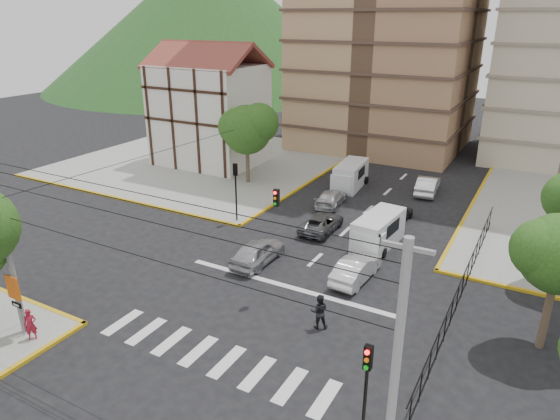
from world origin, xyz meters
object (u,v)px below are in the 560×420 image
Objects in this scene: van_left_lane at (350,176)px; car_white_front_right at (356,269)px; traffic_light_nw at (236,183)px; van_right_lane at (377,232)px; pedestrian_crosswalk at (319,311)px; traffic_light_se at (366,382)px; car_silver_front_left at (258,252)px; district_sign at (14,293)px; pedestrian_sw_corner at (30,325)px.

van_left_lane is 16.84m from car_white_front_right.
traffic_light_nw reaches higher than van_right_lane.
van_right_lane is 10.26m from pedestrian_crosswalk.
car_silver_front_left is at bearing 135.19° from traffic_light_se.
district_sign is at bearing -93.36° from traffic_light_nw.
district_sign reaches higher than pedestrian_sw_corner.
van_right_lane is at bearing 106.96° from traffic_light_se.
van_left_lane is at bearing 79.21° from district_sign.
car_silver_front_left is at bearing -45.42° from traffic_light_nw.
traffic_light_se is 2.79× the size of pedestrian_sw_corner.
pedestrian_sw_corner is (0.66, 0.04, -1.51)m from district_sign.
traffic_light_se is 29.40m from van_left_lane.
district_sign is (-16.60, -1.44, -0.66)m from traffic_light_se.
car_white_front_right is at bearing -116.89° from pedestrian_crosswalk.
traffic_light_nw is 17.14m from pedestrian_sw_corner.
van_left_lane is 16.42m from car_silver_front_left.
van_right_lane is at bearing 4.68° from traffic_light_nw.
car_silver_front_left is at bearing 64.43° from district_sign.
district_sign reaches higher than car_silver_front_left.
pedestrian_sw_corner is at bearing -91.14° from traffic_light_nw.
district_sign is 0.74× the size of car_white_front_right.
car_white_front_right is (11.96, 13.04, -1.74)m from district_sign.
van_left_lane is 28.92m from pedestrian_sw_corner.
traffic_light_se is 2.40× the size of pedestrian_crosswalk.
traffic_light_nw reaches higher than pedestrian_crosswalk.
car_silver_front_left is (0.37, -16.41, -0.33)m from van_left_lane.
traffic_light_nw reaches higher than van_left_lane.
traffic_light_se is 16.14m from pedestrian_sw_corner.
traffic_light_se reaches higher than district_sign.
pedestrian_crosswalk reaches higher than pedestrian_sw_corner.
traffic_light_se is 22.06m from traffic_light_nw.
traffic_light_se and traffic_light_nw have the same top height.
van_right_lane is 4.89m from car_white_front_right.
car_white_front_right is (0.38, -4.86, -0.36)m from van_right_lane.
traffic_light_se is 0.98× the size of car_silver_front_left.
district_sign is 2.03× the size of pedestrian_sw_corner.
van_left_lane reaches higher than car_white_front_right.
pedestrian_crosswalk is (0.50, -10.25, -0.16)m from van_right_lane.
pedestrian_sw_corner reaches higher than car_silver_front_left.
car_silver_front_left reaches higher than car_white_front_right.
district_sign is 14.38m from pedestrian_crosswalk.
pedestrian_sw_corner is (-5.15, -12.11, 0.18)m from car_silver_front_left.
van_right_lane is (-5.02, 16.47, -2.04)m from traffic_light_se.
car_white_front_right is (-4.64, 11.60, -2.40)m from traffic_light_se.
pedestrian_sw_corner is 13.72m from pedestrian_crosswalk.
car_white_front_right is 2.75× the size of pedestrian_sw_corner.
pedestrian_sw_corner is (-0.34, -17.00, -2.17)m from traffic_light_nw.
traffic_light_se reaches higher than van_right_lane.
van_left_lane reaches higher than van_right_lane.
pedestrian_sw_corner is 0.86× the size of pedestrian_crosswalk.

